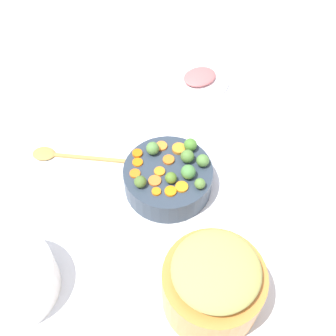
% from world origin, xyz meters
% --- Properties ---
extents(tabletop, '(2.40, 2.40, 0.02)m').
position_xyz_m(tabletop, '(0.00, 0.00, 0.01)').
color(tabletop, white).
rests_on(tabletop, ground).
extents(serving_bowl_carrots, '(0.26, 0.26, 0.08)m').
position_xyz_m(serving_bowl_carrots, '(-0.02, -0.04, 0.06)').
color(serving_bowl_carrots, '#2D3A48').
rests_on(serving_bowl_carrots, tabletop).
extents(metal_pot, '(0.24, 0.24, 0.15)m').
position_xyz_m(metal_pot, '(-0.12, 0.30, 0.09)').
color(metal_pot, '#CB7E36').
rests_on(metal_pot, tabletop).
extents(stuffing_mound, '(0.20, 0.20, 0.06)m').
position_xyz_m(stuffing_mound, '(-0.12, 0.30, 0.20)').
color(stuffing_mound, tan).
rests_on(stuffing_mound, metal_pot).
extents(carrot_slice_0, '(0.05, 0.05, 0.01)m').
position_xyz_m(carrot_slice_0, '(-0.01, -0.13, 0.10)').
color(carrot_slice_0, orange).
rests_on(carrot_slice_0, serving_bowl_carrots).
extents(carrot_slice_1, '(0.04, 0.04, 0.01)m').
position_xyz_m(carrot_slice_1, '(0.01, 0.00, 0.10)').
color(carrot_slice_1, orange).
rests_on(carrot_slice_1, serving_bowl_carrots).
extents(carrot_slice_2, '(0.03, 0.03, 0.01)m').
position_xyz_m(carrot_slice_2, '(-0.03, -0.07, 0.11)').
color(carrot_slice_2, orange).
rests_on(carrot_slice_2, serving_bowl_carrots).
extents(carrot_slice_3, '(0.05, 0.05, 0.01)m').
position_xyz_m(carrot_slice_3, '(-0.06, 0.02, 0.10)').
color(carrot_slice_3, orange).
rests_on(carrot_slice_3, serving_bowl_carrots).
extents(carrot_slice_4, '(0.04, 0.04, 0.01)m').
position_xyz_m(carrot_slice_4, '(-0.00, -0.03, 0.10)').
color(carrot_slice_4, orange).
rests_on(carrot_slice_4, serving_bowl_carrots).
extents(carrot_slice_5, '(0.04, 0.04, 0.01)m').
position_xyz_m(carrot_slice_5, '(0.06, -0.10, 0.11)').
color(carrot_slice_5, orange).
rests_on(carrot_slice_5, serving_bowl_carrots).
extents(carrot_slice_6, '(0.04, 0.04, 0.01)m').
position_xyz_m(carrot_slice_6, '(0.06, -0.07, 0.10)').
color(carrot_slice_6, orange).
rests_on(carrot_slice_6, serving_bowl_carrots).
extents(carrot_slice_7, '(0.03, 0.03, 0.01)m').
position_xyz_m(carrot_slice_7, '(0.01, 0.04, 0.10)').
color(carrot_slice_7, orange).
rests_on(carrot_slice_7, serving_bowl_carrots).
extents(carrot_slice_8, '(0.05, 0.05, 0.01)m').
position_xyz_m(carrot_slice_8, '(-0.06, -0.11, 0.11)').
color(carrot_slice_8, orange).
rests_on(carrot_slice_8, serving_bowl_carrots).
extents(carrot_slice_9, '(0.05, 0.05, 0.01)m').
position_xyz_m(carrot_slice_9, '(-0.03, 0.04, 0.10)').
color(carrot_slice_9, orange).
rests_on(carrot_slice_9, serving_bowl_carrots).
extents(carrot_slice_10, '(0.04, 0.04, 0.01)m').
position_xyz_m(carrot_slice_10, '(0.07, -0.03, 0.10)').
color(carrot_slice_10, orange).
rests_on(carrot_slice_10, serving_bowl_carrots).
extents(brussels_sprout_0, '(0.04, 0.04, 0.04)m').
position_xyz_m(brussels_sprout_0, '(0.02, -0.10, 0.12)').
color(brussels_sprout_0, '#53843F').
rests_on(brussels_sprout_0, serving_bowl_carrots).
extents(brussels_sprout_1, '(0.04, 0.04, 0.04)m').
position_xyz_m(brussels_sprout_1, '(-0.09, -0.12, 0.12)').
color(brussels_sprout_1, '#49822E').
rests_on(brussels_sprout_1, serving_bowl_carrots).
extents(brussels_sprout_2, '(0.04, 0.04, 0.04)m').
position_xyz_m(brussels_sprout_2, '(-0.12, -0.06, 0.12)').
color(brussels_sprout_2, '#54843D').
rests_on(brussels_sprout_2, serving_bowl_carrots).
extents(brussels_sprout_3, '(0.03, 0.03, 0.03)m').
position_xyz_m(brussels_sprout_3, '(0.05, 0.01, 0.12)').
color(brussels_sprout_3, '#4B6B2B').
rests_on(brussels_sprout_3, serving_bowl_carrots).
extents(brussels_sprout_4, '(0.03, 0.03, 0.03)m').
position_xyz_m(brussels_sprout_4, '(-0.11, 0.02, 0.12)').
color(brussels_sprout_4, '#568038').
rests_on(brussels_sprout_4, serving_bowl_carrots).
extents(brussels_sprout_5, '(0.04, 0.04, 0.04)m').
position_xyz_m(brussels_sprout_5, '(-0.08, -0.02, 0.12)').
color(brussels_sprout_5, '#4A8540').
rests_on(brussels_sprout_5, serving_bowl_carrots).
extents(brussels_sprout_6, '(0.03, 0.03, 0.03)m').
position_xyz_m(brussels_sprout_6, '(-0.03, -0.00, 0.12)').
color(brussels_sprout_6, '#4F7827').
rests_on(brussels_sprout_6, serving_bowl_carrots).
extents(brussels_sprout_7, '(0.04, 0.04, 0.04)m').
position_xyz_m(brussels_sprout_7, '(-0.08, -0.07, 0.12)').
color(brussels_sprout_7, '#4F7C35').
rests_on(brussels_sprout_7, serving_bowl_carrots).
extents(wooden_spoon, '(0.31, 0.07, 0.01)m').
position_xyz_m(wooden_spoon, '(0.32, -0.16, 0.03)').
color(wooden_spoon, '#AF8946').
rests_on(wooden_spoon, tabletop).
extents(casserole_dish, '(0.23, 0.23, 0.10)m').
position_xyz_m(casserole_dish, '(0.37, 0.27, 0.07)').
color(casserole_dish, white).
rests_on(casserole_dish, tabletop).
extents(ham_plate, '(0.21, 0.21, 0.01)m').
position_xyz_m(ham_plate, '(-0.15, -0.50, 0.03)').
color(ham_plate, white).
rests_on(ham_plate, tabletop).
extents(ham_slice_main, '(0.16, 0.15, 0.02)m').
position_xyz_m(ham_slice_main, '(-0.15, -0.50, 0.04)').
color(ham_slice_main, '#C36464').
rests_on(ham_slice_main, ham_plate).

